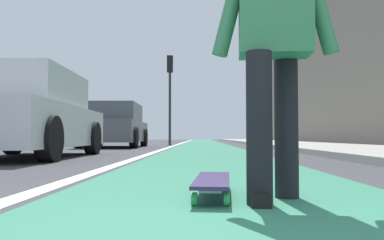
% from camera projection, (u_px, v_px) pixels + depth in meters
% --- Properties ---
extents(ground_plane, '(80.00, 80.00, 0.00)m').
position_uv_depth(ground_plane, '(207.00, 150.00, 10.85)').
color(ground_plane, '#38383D').
extents(bike_lane_paint, '(56.00, 2.18, 0.00)m').
position_uv_depth(bike_lane_paint, '(203.00, 143.00, 24.83)').
color(bike_lane_paint, '#2D7256').
rests_on(bike_lane_paint, ground).
extents(lane_stripe_white, '(52.00, 0.16, 0.01)m').
position_uv_depth(lane_stripe_white, '(180.00, 144.00, 20.87)').
color(lane_stripe_white, silver).
rests_on(lane_stripe_white, ground).
extents(sidewalk_curb, '(52.00, 3.20, 0.12)m').
position_uv_depth(sidewalk_curb, '(280.00, 143.00, 18.76)').
color(sidewalk_curb, '#9E9B93').
rests_on(sidewalk_curb, ground).
extents(building_facade, '(40.00, 1.20, 11.55)m').
position_uv_depth(building_facade, '(317.00, 43.00, 22.93)').
color(building_facade, slate).
rests_on(building_facade, ground).
extents(skateboard, '(0.85, 0.26, 0.11)m').
position_uv_depth(skateboard, '(213.00, 182.00, 2.38)').
color(skateboard, green).
rests_on(skateboard, ground).
extents(skater_person, '(0.45, 0.72, 1.64)m').
position_uv_depth(skater_person, '(274.00, 35.00, 2.26)').
color(skater_person, black).
rests_on(skater_person, ground).
extents(parked_car_near, '(4.15, 1.95, 1.49)m').
position_uv_depth(parked_car_near, '(27.00, 116.00, 6.91)').
color(parked_car_near, silver).
rests_on(parked_car_near, ground).
extents(parked_car_mid, '(4.47, 2.03, 1.50)m').
position_uv_depth(parked_car_mid, '(115.00, 126.00, 13.75)').
color(parked_car_mid, '#4C5156').
rests_on(parked_car_mid, ground).
extents(traffic_light, '(0.33, 0.28, 4.26)m').
position_uv_depth(traffic_light, '(170.00, 83.00, 19.07)').
color(traffic_light, '#2D2D2D').
rests_on(traffic_light, ground).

